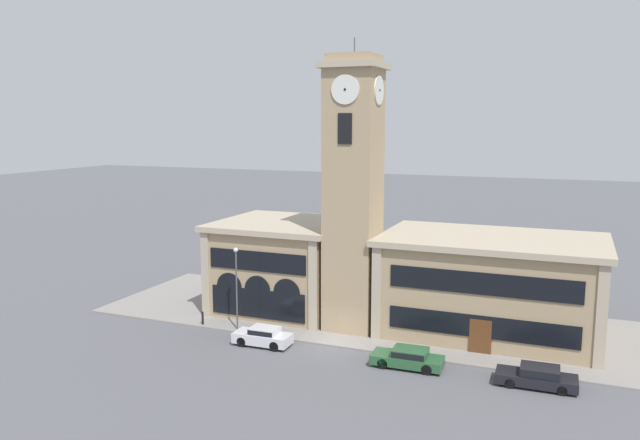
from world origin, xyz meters
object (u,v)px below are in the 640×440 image
at_px(parked_car_mid, 408,357).
at_px(parked_car_near, 263,336).
at_px(bollard, 203,318).
at_px(parked_car_far, 538,376).
at_px(street_lamp, 236,277).

bearing_deg(parked_car_mid, parked_car_near, -1.56).
height_order(parked_car_near, bollard, parked_car_near).
bearing_deg(parked_car_near, parked_car_mid, 178.44).
distance_m(parked_car_far, street_lamp, 22.49).
bearing_deg(parked_car_far, parked_car_near, -1.57).
bearing_deg(street_lamp, parked_car_mid, -8.56).
xyz_separation_m(street_lamp, bollard, (-3.10, -0.05, -3.63)).
bearing_deg(parked_car_mid, street_lamp, -10.12).
xyz_separation_m(parked_car_near, parked_car_far, (18.76, 0.00, -0.05)).
relative_size(parked_car_far, bollard, 4.55).
relative_size(parked_car_near, parked_car_mid, 0.89).
relative_size(parked_car_near, street_lamp, 0.66).
distance_m(parked_car_near, parked_car_far, 18.76).
bearing_deg(street_lamp, bollard, -179.04).
distance_m(parked_car_mid, parked_car_far, 8.05).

